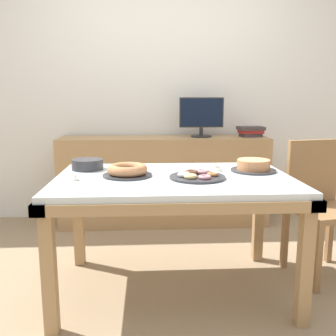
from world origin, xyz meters
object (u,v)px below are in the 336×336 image
object	(u,v)px
tealight_near_cakes	(219,170)
tealight_right_edge	(143,169)
cake_chocolate_round	(253,166)
cake_golden_bundt	(127,171)
tealight_centre	(76,179)
computer_monitor	(201,117)
pastry_platter	(197,176)
tealight_near_front	(216,166)
chair	(321,201)
book_stack	(251,131)
plate_stack	(88,164)

from	to	relation	value
tealight_near_cakes	tealight_right_edge	size ratio (longest dim) A/B	1.00
cake_chocolate_round	cake_golden_bundt	world-z (taller)	cake_chocolate_round
tealight_centre	computer_monitor	bearing A→B (deg)	56.69
pastry_platter	tealight_near_front	bearing A→B (deg)	62.88
chair	cake_chocolate_round	size ratio (longest dim) A/B	3.18
pastry_platter	tealight_near_front	xyz separation A→B (m)	(0.18, 0.35, -0.00)
cake_golden_bundt	tealight_near_front	xyz separation A→B (m)	(0.60, 0.26, -0.02)
chair	pastry_platter	size ratio (longest dim) A/B	2.80
cake_golden_bundt	tealight_near_front	bearing A→B (deg)	23.45
cake_chocolate_round	tealight_near_cakes	distance (m)	0.22
book_stack	tealight_near_front	world-z (taller)	book_stack
computer_monitor	cake_chocolate_round	world-z (taller)	computer_monitor
computer_monitor	tealight_centre	distance (m)	1.74
book_stack	plate_stack	bearing A→B (deg)	-142.30
cake_golden_bundt	tealight_centre	world-z (taller)	cake_golden_bundt
pastry_platter	tealight_near_front	distance (m)	0.39
tealight_near_front	chair	bearing A→B (deg)	-5.71
chair	cake_chocolate_round	bearing A→B (deg)	-171.26
chair	tealight_near_front	world-z (taller)	chair
computer_monitor	tealight_near_cakes	size ratio (longest dim) A/B	10.60
tealight_centre	plate_stack	bearing A→B (deg)	87.17
tealight_centre	tealight_near_cakes	distance (m)	0.92
computer_monitor	cake_chocolate_round	xyz separation A→B (m)	(0.17, -1.22, -0.26)
book_stack	cake_golden_bundt	bearing A→B (deg)	-130.53
computer_monitor	tealight_right_edge	size ratio (longest dim) A/B	10.60
cake_golden_bundt	computer_monitor	bearing A→B (deg)	63.94
computer_monitor	pastry_platter	world-z (taller)	computer_monitor
computer_monitor	book_stack	xyz separation A→B (m)	(0.49, 0.00, -0.14)
pastry_platter	tealight_centre	bearing A→B (deg)	-178.06
chair	cake_chocolate_round	xyz separation A→B (m)	(-0.51, -0.08, 0.27)
cake_chocolate_round	tealight_right_edge	distance (m)	0.73
computer_monitor	cake_chocolate_round	distance (m)	1.25
computer_monitor	book_stack	world-z (taller)	computer_monitor
chair	pastry_platter	distance (m)	0.98
book_stack	pastry_platter	distance (m)	1.59
chair	tealight_near_cakes	world-z (taller)	chair
cake_golden_bundt	plate_stack	size ratio (longest dim) A/B	1.44
computer_monitor	tealight_near_front	world-z (taller)	computer_monitor
chair	tealight_right_edge	world-z (taller)	chair
cake_chocolate_round	pastry_platter	distance (m)	0.44
plate_stack	tealight_right_edge	xyz separation A→B (m)	(0.37, -0.05, -0.02)
cake_golden_bundt	plate_stack	xyz separation A→B (m)	(-0.28, 0.23, 0.00)
pastry_platter	tealight_near_cakes	distance (m)	0.28
plate_stack	tealight_near_front	world-z (taller)	plate_stack
chair	tealight_near_cakes	size ratio (longest dim) A/B	23.50
tealight_right_edge	book_stack	bearing A→B (deg)	47.59
cake_golden_bundt	tealight_right_edge	world-z (taller)	cake_golden_bundt
book_stack	cake_chocolate_round	size ratio (longest dim) A/B	0.85
chair	cake_golden_bundt	xyz separation A→B (m)	(-1.33, -0.19, 0.27)
tealight_centre	tealight_right_edge	world-z (taller)	same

